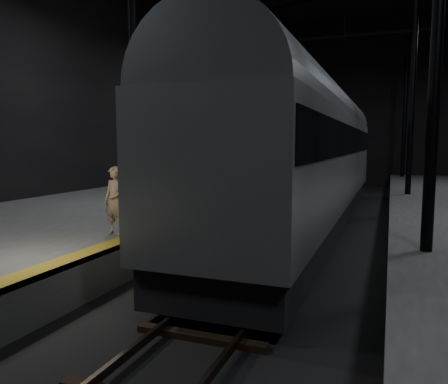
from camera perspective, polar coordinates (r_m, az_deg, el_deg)
The scene contains 6 objects.
ground at distance 15.31m, azimuth 9.24°, elevation -6.61°, with size 44.00×44.00×0.00m, color black.
platform_left at distance 18.23m, azimuth -14.52°, elevation -3.05°, with size 9.00×43.80×1.00m, color #494947.
tactile_strip at distance 16.08m, azimuth -2.12°, elevation -2.27°, with size 0.50×43.80×0.01m, color olive.
track at distance 15.30m, azimuth 9.24°, elevation -6.36°, with size 2.40×43.00×0.24m.
train at distance 17.74m, azimuth 11.31°, elevation 5.69°, with size 3.26×21.78×5.82m.
woman at distance 11.89m, azimuth -14.03°, elevation -1.10°, with size 0.66×0.43×1.81m, color #967D5C.
Camera 1 is at (2.98, -14.63, 3.41)m, focal length 35.00 mm.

